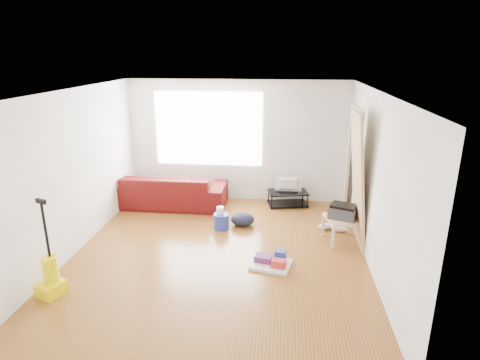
# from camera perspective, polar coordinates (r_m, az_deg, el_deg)

# --- Properties ---
(room) EXTENTS (4.51, 5.01, 2.51)m
(room) POSITION_cam_1_polar(r_m,az_deg,el_deg) (6.03, -2.25, 0.72)
(room) COLOR brown
(room) RESTS_ON ground
(sofa) EXTENTS (2.30, 0.90, 0.67)m
(sofa) POSITION_cam_1_polar(r_m,az_deg,el_deg) (8.39, -9.91, -3.55)
(sofa) COLOR #460603
(sofa) RESTS_ON ground
(tv_stand) EXTENTS (0.86, 0.60, 0.30)m
(tv_stand) POSITION_cam_1_polar(r_m,az_deg,el_deg) (8.28, 6.79, -2.54)
(tv_stand) COLOR black
(tv_stand) RESTS_ON ground
(tv) EXTENTS (0.54, 0.07, 0.31)m
(tv) POSITION_cam_1_polar(r_m,az_deg,el_deg) (8.18, 6.87, -0.61)
(tv) COLOR black
(tv) RESTS_ON tv_stand
(side_table) EXTENTS (0.62, 0.62, 0.42)m
(side_table) POSITION_cam_1_polar(r_m,az_deg,el_deg) (6.85, 14.34, -5.71)
(side_table) COLOR tan
(side_table) RESTS_ON ground
(printer) EXTENTS (0.52, 0.47, 0.23)m
(printer) POSITION_cam_1_polar(r_m,az_deg,el_deg) (6.78, 14.46, -4.34)
(printer) COLOR #303137
(printer) RESTS_ON side_table
(bucket) EXTENTS (0.31, 0.31, 0.27)m
(bucket) POSITION_cam_1_polar(r_m,az_deg,el_deg) (7.24, -2.66, -6.86)
(bucket) COLOR #2134A1
(bucket) RESTS_ON ground
(toilet_paper) EXTENTS (0.14, 0.14, 0.12)m
(toilet_paper) POSITION_cam_1_polar(r_m,az_deg,el_deg) (7.19, -2.81, -5.34)
(toilet_paper) COLOR white
(toilet_paper) RESTS_ON bucket
(cleaning_tray) EXTENTS (0.64, 0.56, 0.20)m
(cleaning_tray) POSITION_cam_1_polar(r_m,az_deg,el_deg) (6.06, 4.58, -11.52)
(cleaning_tray) COLOR silver
(cleaning_tray) RESTS_ON ground
(backpack) EXTENTS (0.45, 0.37, 0.24)m
(backpack) POSITION_cam_1_polar(r_m,az_deg,el_deg) (7.35, 0.37, -6.46)
(backpack) COLOR black
(backpack) RESTS_ON ground
(sneakers) EXTENTS (0.53, 0.27, 0.12)m
(sneakers) POSITION_cam_1_polar(r_m,az_deg,el_deg) (7.31, 12.98, -6.57)
(sneakers) COLOR white
(sneakers) RESTS_ON ground
(vacuum) EXTENTS (0.36, 0.39, 1.30)m
(vacuum) POSITION_cam_1_polar(r_m,az_deg,el_deg) (5.87, -25.33, -12.39)
(vacuum) COLOR #EED900
(vacuum) RESTS_ON ground
(door_panel) EXTENTS (0.27, 0.87, 2.18)m
(door_panel) POSITION_cam_1_polar(r_m,az_deg,el_deg) (6.99, 15.64, -8.51)
(door_panel) COLOR tan
(door_panel) RESTS_ON ground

